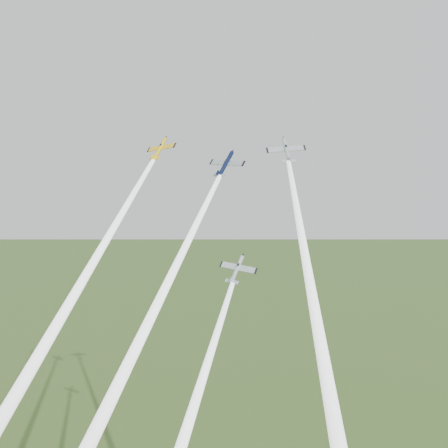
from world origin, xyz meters
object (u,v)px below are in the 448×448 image
at_px(plane_silver_low, 237,269).
at_px(plane_silver_right, 287,150).
at_px(plane_yellow, 160,149).
at_px(plane_navy, 226,164).

bearing_deg(plane_silver_low, plane_silver_right, 73.64).
bearing_deg(plane_silver_low, plane_yellow, 163.56).
distance_m(plane_silver_right, plane_silver_low, 28.60).
relative_size(plane_navy, plane_silver_low, 1.11).
height_order(plane_navy, plane_silver_low, plane_navy).
bearing_deg(plane_navy, plane_silver_right, 40.48).
bearing_deg(plane_yellow, plane_silver_right, 29.87).
xyz_separation_m(plane_silver_right, plane_silver_low, (-7.94, -13.93, -23.68)).
bearing_deg(plane_navy, plane_silver_low, -43.29).
xyz_separation_m(plane_navy, plane_silver_low, (4.46, -9.90, -20.71)).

